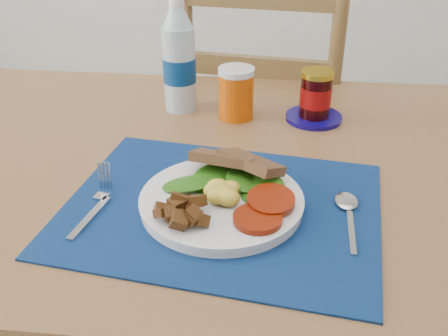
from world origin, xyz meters
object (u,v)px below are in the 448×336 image
at_px(chair_far, 264,105).
at_px(water_bottle, 179,62).
at_px(juice_glass, 236,94).
at_px(jam_on_saucer, 315,98).
at_px(breakfast_plate, 218,198).

height_order(chair_far, water_bottle, chair_far).
relative_size(juice_glass, jam_on_saucer, 0.86).
height_order(juice_glass, jam_on_saucer, jam_on_saucer).
distance_m(juice_glass, jam_on_saucer, 0.17).
height_order(breakfast_plate, juice_glass, juice_glass).
bearing_deg(juice_glass, jam_on_saucer, 1.53).
bearing_deg(jam_on_saucer, chair_far, 107.24).
height_order(water_bottle, juice_glass, water_bottle).
bearing_deg(water_bottle, juice_glass, -14.78).
relative_size(breakfast_plate, juice_glass, 2.46).
relative_size(chair_far, juice_glass, 11.40).
bearing_deg(water_bottle, jam_on_saucer, -5.60).
xyz_separation_m(chair_far, juice_glass, (-0.05, -0.39, 0.19)).
xyz_separation_m(chair_far, jam_on_saucer, (0.12, -0.39, 0.19)).
bearing_deg(breakfast_plate, jam_on_saucer, 85.80).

